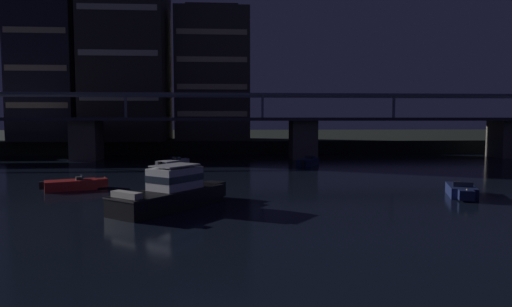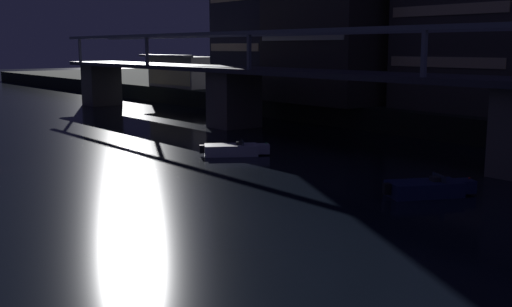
{
  "view_description": "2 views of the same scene",
  "coord_description": "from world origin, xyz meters",
  "views": [
    {
      "loc": [
        4.22,
        -30.78,
        5.73
      ],
      "look_at": [
        7.19,
        12.89,
        2.36
      ],
      "focal_mm": 31.08,
      "sensor_mm": 36.0,
      "label": 1
    },
    {
      "loc": [
        34.24,
        -3.51,
        7.94
      ],
      "look_at": [
        7.86,
        17.49,
        2.13
      ],
      "focal_mm": 43.31,
      "sensor_mm": 36.0,
      "label": 2
    }
  ],
  "objects": [
    {
      "name": "river_bridge",
      "position": [
        0.0,
        33.24,
        4.32
      ],
      "size": [
        98.79,
        6.4,
        9.38
      ],
      "color": "#605B51",
      "rests_on": "ground"
    },
    {
      "name": "speedboat_mid_left",
      "position": [
        14.57,
        24.04,
        0.41
      ],
      "size": [
        3.42,
        4.93,
        1.16
      ],
      "color": "#19234C",
      "rests_on": "ground"
    },
    {
      "name": "speedboat_near_center",
      "position": [
        -2.24,
        23.43,
        0.41
      ],
      "size": [
        3.75,
        4.81,
        1.16
      ],
      "color": "silver",
      "rests_on": "ground"
    },
    {
      "name": "waterfront_pavilion",
      "position": [
        -43.36,
        45.16,
        4.44
      ],
      "size": [
        12.4,
        7.4,
        4.7
      ],
      "color": "#B2AD9E",
      "rests_on": "far_riverbank"
    }
  ]
}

